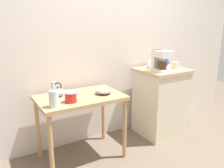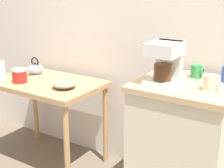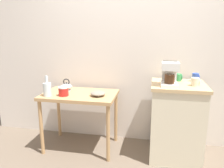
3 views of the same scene
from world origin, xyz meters
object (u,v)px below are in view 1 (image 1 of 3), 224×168
at_px(canister_enamel, 71,97).
at_px(teakettle, 58,92).
at_px(mug_tall_green, 155,64).
at_px(glass_carafe_vase, 54,98).
at_px(table_clock, 150,65).
at_px(bowl_stoneware, 103,91).
at_px(mug_blue, 165,62).
at_px(coffee_maker, 161,60).
at_px(mug_small_cream, 175,65).

bearing_deg(canister_enamel, teakettle, 103.33).
distance_m(canister_enamel, mug_tall_green, 1.40).
height_order(glass_carafe_vase, canister_enamel, glass_carafe_vase).
height_order(mug_tall_green, table_clock, table_clock).
relative_size(bowl_stoneware, canister_enamel, 1.49).
height_order(bowl_stoneware, teakettle, teakettle).
bearing_deg(bowl_stoneware, mug_blue, 11.68).
height_order(teakettle, table_clock, table_clock).
relative_size(teakettle, coffee_maker, 0.65).
distance_m(coffee_maker, mug_tall_green, 0.29).
height_order(bowl_stoneware, mug_blue, mug_blue).
xyz_separation_m(canister_enamel, mug_tall_green, (1.36, 0.30, 0.16)).
relative_size(teakettle, glass_carafe_vase, 0.68).
distance_m(bowl_stoneware, mug_tall_green, 0.99).
bearing_deg(table_clock, mug_small_cream, -31.09).
height_order(mug_small_cream, mug_blue, mug_blue).
relative_size(canister_enamel, coffee_maker, 0.47).
bearing_deg(coffee_maker, bowl_stoneware, 179.33).
bearing_deg(glass_carafe_vase, teakettle, 64.87).
distance_m(canister_enamel, mug_small_cream, 1.52).
xyz_separation_m(glass_carafe_vase, mug_small_cream, (1.70, 0.13, 0.13)).
xyz_separation_m(mug_small_cream, mug_blue, (0.04, 0.23, 0.00)).
bearing_deg(mug_blue, bowl_stoneware, -168.32).
xyz_separation_m(canister_enamel, table_clock, (1.22, 0.26, 0.17)).
xyz_separation_m(bowl_stoneware, table_clock, (0.81, 0.18, 0.20)).
height_order(teakettle, coffee_maker, coffee_maker).
xyz_separation_m(coffee_maker, mug_small_cream, (0.28, 0.02, -0.10)).
bearing_deg(coffee_maker, glass_carafe_vase, -175.52).
height_order(bowl_stoneware, coffee_maker, coffee_maker).
distance_m(bowl_stoneware, table_clock, 0.86).
bearing_deg(glass_carafe_vase, bowl_stoneware, 11.46).
height_order(coffee_maker, mug_small_cream, coffee_maker).
distance_m(coffee_maker, table_clock, 0.21).
bearing_deg(mug_small_cream, bowl_stoneware, -179.55).
xyz_separation_m(mug_small_cream, table_clock, (-0.29, 0.17, 0.01)).
height_order(coffee_maker, mug_tall_green, coffee_maker).
height_order(glass_carafe_vase, mug_tall_green, mug_tall_green).
relative_size(canister_enamel, table_clock, 1.02).
bearing_deg(coffee_maker, mug_tall_green, 62.66).
bearing_deg(glass_carafe_vase, mug_small_cream, 4.36).
distance_m(bowl_stoneware, teakettle, 0.49).
height_order(bowl_stoneware, mug_tall_green, mug_tall_green).
bearing_deg(teakettle, bowl_stoneware, -18.77).
bearing_deg(mug_small_cream, canister_enamel, -176.93).
relative_size(mug_small_cream, mug_blue, 0.92).
distance_m(coffee_maker, mug_small_cream, 0.30).
bearing_deg(mug_tall_green, glass_carafe_vase, -167.23).
relative_size(coffee_maker, table_clock, 2.16).
bearing_deg(glass_carafe_vase, canister_enamel, 14.61).
height_order(glass_carafe_vase, mug_blue, mug_blue).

